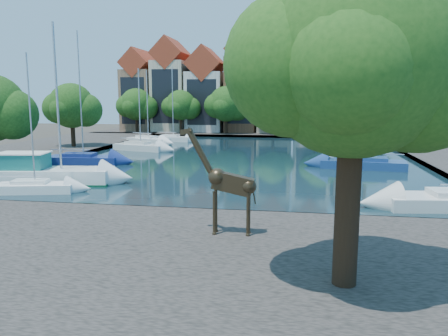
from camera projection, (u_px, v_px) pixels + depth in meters
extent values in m
plane|color=#38332B|center=(190.00, 216.00, 24.56)|extent=(160.00, 160.00, 0.00)
cube|color=black|center=(242.00, 158.00, 47.93)|extent=(38.00, 50.00, 0.08)
cube|color=#4A4440|center=(148.00, 256.00, 17.71)|extent=(50.00, 14.00, 0.50)
cube|color=#4A4440|center=(264.00, 133.00, 79.06)|extent=(60.00, 16.00, 0.50)
cube|color=#4A4440|center=(34.00, 151.00, 51.92)|extent=(14.00, 52.00, 0.50)
cylinder|color=#332114|center=(348.00, 203.00, 14.07)|extent=(0.80, 0.80, 5.50)
sphere|color=#1F4E16|center=(354.00, 54.00, 13.32)|extent=(6.40, 6.40, 6.40)
sphere|color=#1F4E16|center=(417.00, 76.00, 13.41)|extent=(4.80, 4.80, 4.80)
sphere|color=#1F4E16|center=(296.00, 65.00, 13.27)|extent=(4.48, 4.48, 4.48)
cube|color=#8D6A4D|center=(142.00, 101.00, 81.84)|extent=(5.39, 9.00, 11.00)
cube|color=maroon|center=(140.00, 64.00, 80.76)|extent=(5.44, 9.18, 5.44)
cube|color=black|center=(133.00, 101.00, 77.48)|extent=(4.40, 0.05, 8.25)
cube|color=beige|center=(172.00, 96.00, 80.75)|extent=(5.88, 9.00, 12.50)
cube|color=maroon|center=(172.00, 54.00, 79.54)|extent=(5.94, 9.18, 5.94)
cube|color=black|center=(165.00, 96.00, 76.39)|extent=(4.80, 0.05, 9.38)
cube|color=silver|center=(207.00, 102.00, 79.87)|extent=(6.37, 9.00, 10.50)
cube|color=maroon|center=(207.00, 65.00, 78.79)|extent=(6.43, 9.18, 6.43)
cube|color=black|center=(202.00, 102.00, 75.50)|extent=(5.20, 0.05, 7.88)
cube|color=brown|center=(242.00, 95.00, 78.62)|extent=(5.39, 9.00, 13.00)
cube|color=maroon|center=(242.00, 51.00, 77.38)|extent=(5.44, 9.18, 5.44)
cube|color=black|center=(239.00, 95.00, 74.26)|extent=(4.40, 0.05, 9.75)
cube|color=tan|center=(275.00, 99.00, 77.77)|extent=(5.88, 9.00, 11.50)
cube|color=maroon|center=(276.00, 59.00, 76.64)|extent=(5.94, 9.18, 5.94)
cube|color=black|center=(274.00, 99.00, 73.41)|extent=(4.80, 0.05, 8.62)
cube|color=beige|center=(313.00, 98.00, 76.68)|extent=(6.37, 9.00, 12.00)
cube|color=maroon|center=(314.00, 54.00, 75.49)|extent=(6.43, 9.18, 6.43)
cube|color=black|center=(313.00, 98.00, 72.32)|extent=(5.20, 0.05, 9.00)
cube|color=brown|center=(350.00, 102.00, 75.76)|extent=(5.39, 9.00, 10.50)
cube|color=maroon|center=(352.00, 64.00, 74.72)|extent=(5.44, 9.18, 5.44)
cube|color=black|center=(354.00, 103.00, 71.39)|extent=(4.40, 0.05, 7.88)
cylinder|color=#332114|center=(137.00, 123.00, 76.95)|extent=(0.50, 0.50, 3.20)
sphere|color=#173810|center=(136.00, 104.00, 76.42)|extent=(5.60, 5.60, 5.60)
sphere|color=#173810|center=(146.00, 108.00, 76.53)|extent=(4.20, 4.20, 4.20)
sphere|color=#173810|center=(127.00, 106.00, 76.33)|extent=(3.92, 3.92, 3.92)
cylinder|color=#332114|center=(181.00, 124.00, 75.66)|extent=(0.50, 0.50, 3.20)
sphere|color=#173810|center=(180.00, 105.00, 75.15)|extent=(5.20, 5.20, 5.20)
sphere|color=#173810|center=(190.00, 108.00, 75.28)|extent=(3.90, 3.90, 3.90)
sphere|color=#173810|center=(172.00, 107.00, 75.04)|extent=(3.64, 3.64, 3.64)
cylinder|color=#332114|center=(226.00, 124.00, 74.37)|extent=(0.50, 0.50, 3.20)
sphere|color=#173810|center=(226.00, 104.00, 73.82)|extent=(6.00, 6.00, 6.00)
sphere|color=#173810|center=(237.00, 107.00, 73.92)|extent=(4.50, 4.50, 4.50)
sphere|color=#173810|center=(216.00, 106.00, 73.75)|extent=(4.20, 4.20, 4.20)
cylinder|color=#332114|center=(273.00, 124.00, 73.08)|extent=(0.50, 0.50, 3.20)
sphere|color=#173810|center=(274.00, 105.00, 72.56)|extent=(5.40, 5.40, 5.40)
sphere|color=#173810|center=(283.00, 108.00, 72.68)|extent=(4.05, 4.05, 4.05)
sphere|color=#173810|center=(265.00, 107.00, 72.46)|extent=(3.78, 3.78, 3.78)
cylinder|color=#332114|center=(322.00, 125.00, 71.79)|extent=(0.50, 0.50, 3.20)
sphere|color=#173810|center=(323.00, 105.00, 71.26)|extent=(5.80, 5.80, 5.80)
sphere|color=#173810|center=(333.00, 108.00, 71.36)|extent=(4.35, 4.35, 4.35)
sphere|color=#173810|center=(313.00, 106.00, 71.17)|extent=(4.06, 4.06, 4.06)
cylinder|color=#332114|center=(373.00, 125.00, 70.50)|extent=(0.50, 0.50, 3.20)
sphere|color=#173810|center=(374.00, 106.00, 70.00)|extent=(5.20, 5.20, 5.20)
sphere|color=#173810|center=(383.00, 109.00, 70.12)|extent=(3.90, 3.90, 3.90)
sphere|color=#173810|center=(365.00, 107.00, 69.88)|extent=(3.64, 3.64, 3.64)
sphere|color=#173810|center=(12.00, 114.00, 38.82)|extent=(4.50, 4.50, 4.50)
cylinder|color=#332114|center=(73.00, 133.00, 55.02)|extent=(0.54, 0.54, 3.40)
sphere|color=#173810|center=(72.00, 106.00, 54.48)|extent=(5.60, 5.60, 5.60)
sphere|color=#173810|center=(85.00, 110.00, 54.59)|extent=(4.20, 4.20, 4.20)
sphere|color=#173810|center=(59.00, 108.00, 54.38)|extent=(3.92, 3.92, 3.92)
cylinder|color=#34291A|center=(214.00, 213.00, 19.55)|extent=(0.15, 0.15, 1.99)
cylinder|color=#34291A|center=(216.00, 211.00, 19.95)|extent=(0.15, 0.15, 1.99)
cylinder|color=#34291A|center=(248.00, 214.00, 19.34)|extent=(0.15, 0.15, 1.99)
cylinder|color=#34291A|center=(249.00, 212.00, 19.74)|extent=(0.15, 0.15, 1.99)
cube|color=#34291A|center=(233.00, 184.00, 19.43)|extent=(1.94, 0.57, 1.16)
cylinder|color=#34291A|center=(201.00, 154.00, 19.41)|extent=(1.28, 0.31, 2.05)
cube|color=#34291A|center=(186.00, 132.00, 19.34)|extent=(0.56, 0.18, 0.31)
cube|color=white|center=(47.00, 174.00, 33.43)|extent=(10.16, 4.33, 1.41)
cube|color=#16635D|center=(23.00, 162.00, 33.31)|extent=(3.76, 2.66, 1.31)
cylinder|color=#B2B2B7|center=(57.00, 97.00, 32.48)|extent=(0.17, 0.17, 10.88)
cube|color=white|center=(35.00, 187.00, 30.32)|extent=(5.55, 2.98, 0.80)
cube|color=white|center=(35.00, 183.00, 30.27)|extent=(2.54, 1.77, 0.44)
cylinder|color=#B2B2B7|center=(31.00, 119.00, 29.57)|extent=(0.11, 0.11, 8.87)
cube|color=navy|center=(84.00, 159.00, 43.35)|extent=(7.29, 3.03, 0.97)
cube|color=navy|center=(83.00, 156.00, 43.30)|extent=(3.24, 1.98, 0.54)
cylinder|color=#B2B2B7|center=(80.00, 95.00, 42.34)|extent=(0.13, 0.13, 12.05)
cube|color=silver|center=(141.00, 146.00, 54.29)|extent=(7.18, 4.10, 0.99)
cube|color=silver|center=(141.00, 144.00, 54.24)|extent=(3.31, 2.40, 0.55)
cylinder|color=#B2B2B7|center=(139.00, 107.00, 53.50)|extent=(0.13, 0.13, 9.23)
cube|color=white|center=(148.00, 140.00, 62.24)|extent=(6.83, 4.68, 1.01)
cube|color=white|center=(148.00, 138.00, 62.19)|extent=(3.23, 2.59, 0.56)
cylinder|color=#B2B2B7|center=(147.00, 105.00, 61.44)|extent=(0.13, 0.13, 9.43)
cube|color=silver|center=(173.00, 138.00, 65.28)|extent=(5.39, 2.34, 0.94)
cube|color=silver|center=(173.00, 136.00, 65.23)|extent=(2.41, 1.50, 0.52)
cylinder|color=#B2B2B7|center=(173.00, 102.00, 64.42)|extent=(0.12, 0.12, 10.19)
cube|color=navy|center=(363.00, 163.00, 40.53)|extent=(7.85, 3.53, 0.98)
cube|color=navy|center=(363.00, 160.00, 40.48)|extent=(3.52, 2.24, 0.54)
cylinder|color=#B2B2B7|center=(366.00, 94.00, 39.51)|extent=(0.13, 0.13, 12.19)
cube|color=white|center=(352.00, 146.00, 55.05)|extent=(5.84, 3.61, 1.00)
cube|color=white|center=(353.00, 143.00, 55.00)|extent=(2.72, 2.06, 0.55)
cylinder|color=#B2B2B7|center=(355.00, 99.00, 54.11)|extent=(0.13, 0.13, 11.19)
cube|color=silver|center=(360.00, 140.00, 62.93)|extent=(5.80, 3.49, 0.88)
cube|color=silver|center=(361.00, 138.00, 62.89)|extent=(2.69, 2.01, 0.49)
cylinder|color=#B2B2B7|center=(362.00, 109.00, 62.22)|extent=(0.12, 0.12, 8.45)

